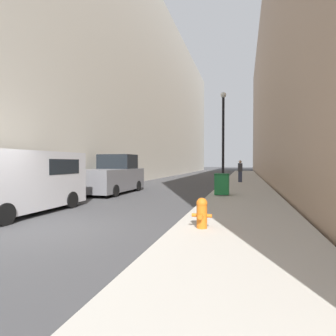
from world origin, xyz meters
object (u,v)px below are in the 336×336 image
(lamppost, at_px, (223,137))
(white_van, at_px, (22,179))
(pickup_truck, at_px, (112,177))
(trash_bin, at_px, (222,184))
(pedestrian_on_sidewalk, at_px, (240,171))
(fire_hydrant, at_px, (202,212))

(lamppost, relative_size, white_van, 1.32)
(pickup_truck, bearing_deg, trash_bin, -2.36)
(trash_bin, relative_size, pedestrian_on_sidewalk, 0.60)
(fire_hydrant, height_order, trash_bin, trash_bin)
(trash_bin, relative_size, lamppost, 0.17)
(pickup_truck, xyz_separation_m, pedestrian_on_sidewalk, (7.09, 9.15, 0.10))
(fire_hydrant, distance_m, trash_bin, 6.98)
(fire_hydrant, xyz_separation_m, lamppost, (-0.35, 11.26, 2.95))
(lamppost, distance_m, pedestrian_on_sidewalk, 5.76)
(white_van, xyz_separation_m, pedestrian_on_sidewalk, (7.09, 15.58, -0.15))
(fire_hydrant, height_order, white_van, white_van)
(white_van, relative_size, pedestrian_on_sidewalk, 2.62)
(trash_bin, bearing_deg, pickup_truck, 177.64)
(trash_bin, height_order, pedestrian_on_sidewalk, pedestrian_on_sidewalk)
(pickup_truck, bearing_deg, fire_hydrant, -48.49)
(trash_bin, bearing_deg, white_van, -135.72)
(trash_bin, distance_m, lamppost, 5.12)
(trash_bin, bearing_deg, lamppost, 93.70)
(lamppost, height_order, white_van, lamppost)
(white_van, bearing_deg, fire_hydrant, -7.11)
(trash_bin, xyz_separation_m, lamppost, (-0.28, 4.29, 2.79))
(trash_bin, height_order, pickup_truck, pickup_truck)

